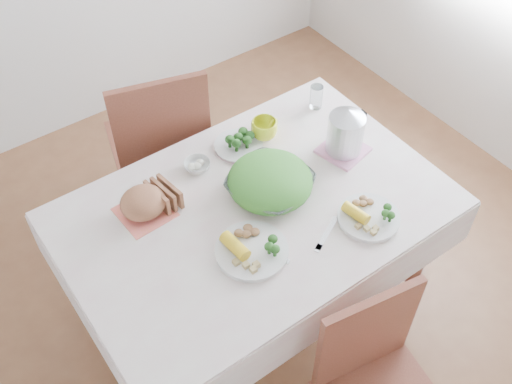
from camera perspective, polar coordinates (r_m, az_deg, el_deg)
floor at (r=2.98m, az=-0.09°, el=-11.07°), size 3.60×3.60×0.00m
dining_table at (r=2.67m, az=-0.10°, el=-6.89°), size 1.40×0.90×0.75m
tablecloth at (r=2.37m, az=-0.11°, el=-1.54°), size 1.50×1.00×0.01m
chair_far at (r=3.07m, az=-9.20°, el=4.20°), size 0.57×0.57×1.02m
salad_bowl at (r=2.39m, az=1.33°, el=0.63°), size 0.41×0.41×0.08m
dinner_plate_left at (r=2.22m, az=-0.42°, el=-5.64°), size 0.34×0.34×0.02m
dinner_plate_right at (r=2.36m, az=10.67°, el=-2.40°), size 0.28×0.28×0.02m
broccoli_plate at (r=2.60m, az=-1.68°, el=4.42°), size 0.27×0.27×0.02m
napkin at (r=2.39m, az=-10.52°, el=-1.88°), size 0.21×0.21×0.00m
bread_loaf at (r=2.34m, az=-10.71°, el=-1.00°), size 0.23×0.22×0.11m
fruit_bowl at (r=2.51m, az=-5.63°, el=2.52°), size 0.12×0.12×0.03m
yellow_mug at (r=2.62m, az=0.78°, el=5.99°), size 0.15×0.15×0.09m
glass_tumbler at (r=2.78m, az=5.77°, el=9.15°), size 0.07×0.07×0.11m
pink_tray at (r=2.61m, az=8.28°, el=3.98°), size 0.22×0.22×0.01m
electric_kettle at (r=2.53m, az=8.55°, el=5.83°), size 0.20×0.20×0.21m
fork_left at (r=2.22m, az=1.04°, el=-6.02°), size 0.11×0.16×0.00m
knife at (r=2.29m, az=6.77°, el=-3.89°), size 0.17×0.10×0.00m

